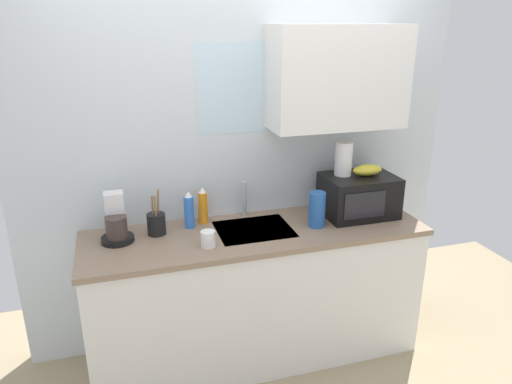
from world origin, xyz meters
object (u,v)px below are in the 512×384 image
microwave (359,195)px  utensil_crock (156,223)px  dish_soap_bottle_orange (203,206)px  cereal_canister (317,210)px  paper_towel_roll (344,159)px  coffee_maker (116,223)px  banana_bunch (367,170)px  mug_white (208,239)px  dish_soap_bottle_blue (189,211)px

microwave → utensil_crock: (-1.31, 0.07, -0.07)m
dish_soap_bottle_orange → cereal_canister: bearing=-21.3°
paper_towel_roll → dish_soap_bottle_orange: paper_towel_roll is taller
microwave → coffee_maker: size_ratio=1.64×
banana_bunch → mug_white: 1.14m
microwave → coffee_maker: bearing=177.8°
banana_bunch → cereal_canister: bearing=-165.6°
dish_soap_bottle_blue → utensil_crock: bearing=-168.8°
dish_soap_bottle_orange → utensil_crock: size_ratio=0.85×
banana_bunch → cereal_canister: size_ratio=0.89×
dish_soap_bottle_orange → mug_white: 0.36m
cereal_canister → utensil_crock: utensil_crock is taller
paper_towel_roll → dish_soap_bottle_blue: bearing=176.6°
dish_soap_bottle_orange → mug_white: (-0.04, -0.35, -0.06)m
coffee_maker → banana_bunch: bearing=-2.1°
microwave → paper_towel_roll: paper_towel_roll is taller
dish_soap_bottle_orange → microwave: bearing=-9.1°
microwave → dish_soap_bottle_blue: microwave is taller
dish_soap_bottle_orange → dish_soap_bottle_blue: bearing=-152.7°
microwave → mug_white: size_ratio=4.84×
cereal_canister → banana_bunch: bearing=14.4°
dish_soap_bottle_blue → cereal_canister: 0.79m
microwave → dish_soap_bottle_orange: bearing=170.9°
coffee_maker → cereal_canister: coffee_maker is taller
cereal_canister → mug_white: 0.72m
coffee_maker → dish_soap_bottle_orange: bearing=10.8°
utensil_crock → cereal_canister: bearing=-9.9°
dish_soap_bottle_blue → cereal_canister: bearing=-15.4°
paper_towel_roll → dish_soap_bottle_orange: size_ratio=0.92×
banana_bunch → coffee_maker: (-1.59, 0.06, -0.20)m
mug_white → dish_soap_bottle_orange: bearing=83.5°
banana_bunch → dish_soap_bottle_orange: 1.09m
mug_white → cereal_canister: bearing=7.3°
microwave → paper_towel_roll: (-0.10, 0.05, 0.24)m
paper_towel_roll → cereal_canister: size_ratio=0.98×
microwave → paper_towel_roll: bearing=152.6°
paper_towel_roll → utensil_crock: paper_towel_roll is taller
coffee_maker → cereal_canister: (1.20, -0.16, 0.01)m
cereal_canister → mug_white: cereal_canister is taller
microwave → cereal_canister: size_ratio=2.05×
cereal_canister → dish_soap_bottle_orange: bearing=158.7°
microwave → dish_soap_bottle_blue: (-1.10, 0.11, -0.02)m
coffee_maker → dish_soap_bottle_blue: bearing=6.8°
coffee_maker → mug_white: bearing=-26.7°
utensil_crock → microwave: bearing=-3.1°
banana_bunch → mug_white: size_ratio=2.11×
mug_white → utensil_crock: size_ratio=0.34×
dish_soap_bottle_orange → cereal_canister: dish_soap_bottle_orange is taller
paper_towel_roll → cereal_canister: bearing=-148.0°
microwave → coffee_maker: (-1.54, 0.06, -0.03)m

